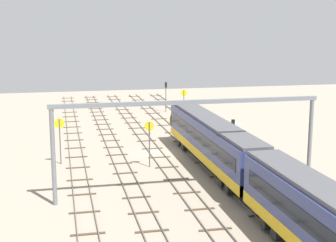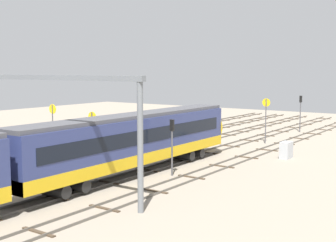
{
  "view_description": "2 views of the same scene",
  "coord_description": "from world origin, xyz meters",
  "px_view_note": "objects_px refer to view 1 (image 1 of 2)",
  "views": [
    {
      "loc": [
        -53.1,
        10.29,
        14.13
      ],
      "look_at": [
        0.34,
        -1.49,
        3.55
      ],
      "focal_mm": 53.01,
      "sensor_mm": 36.0,
      "label": 1
    },
    {
      "loc": [
        -35.23,
        -27.63,
        8.48
      ],
      "look_at": [
        2.16,
        -1.53,
        3.38
      ],
      "focal_mm": 49.11,
      "sensor_mm": 36.0,
      "label": 2
    }
  ],
  "objects_px": {
    "speed_sign_mid_trackside": "(60,134)",
    "signal_light_trackside_departure": "(166,93)",
    "signal_light_trackside_approach": "(233,134)",
    "train": "(257,176)",
    "overhead_gantry": "(189,121)",
    "speed_sign_near_foreground": "(149,137)",
    "relay_cabinet": "(236,129)",
    "speed_sign_far_trackside": "(184,102)"
  },
  "relations": [
    {
      "from": "speed_sign_mid_trackside",
      "to": "signal_light_trackside_departure",
      "type": "bearing_deg",
      "value": -31.33
    },
    {
      "from": "signal_light_trackside_approach",
      "to": "train",
      "type": "bearing_deg",
      "value": 168.2
    },
    {
      "from": "overhead_gantry",
      "to": "signal_light_trackside_departure",
      "type": "height_order",
      "value": "overhead_gantry"
    },
    {
      "from": "speed_sign_mid_trackside",
      "to": "speed_sign_near_foreground",
      "type": "bearing_deg",
      "value": -109.04
    },
    {
      "from": "overhead_gantry",
      "to": "signal_light_trackside_approach",
      "type": "distance_m",
      "value": 11.98
    },
    {
      "from": "signal_light_trackside_approach",
      "to": "relay_cabinet",
      "type": "distance_m",
      "value": 13.37
    },
    {
      "from": "signal_light_trackside_approach",
      "to": "signal_light_trackside_departure",
      "type": "distance_m",
      "value": 31.45
    },
    {
      "from": "overhead_gantry",
      "to": "signal_light_trackside_departure",
      "type": "relative_size",
      "value": 4.56
    },
    {
      "from": "relay_cabinet",
      "to": "speed_sign_far_trackside",
      "type": "bearing_deg",
      "value": 35.59
    },
    {
      "from": "speed_sign_near_foreground",
      "to": "speed_sign_mid_trackside",
      "type": "height_order",
      "value": "speed_sign_mid_trackside"
    },
    {
      "from": "speed_sign_far_trackside",
      "to": "signal_light_trackside_approach",
      "type": "xyz_separation_m",
      "value": [
        -19.53,
        -0.31,
        -0.43
      ]
    },
    {
      "from": "train",
      "to": "speed_sign_far_trackside",
      "type": "height_order",
      "value": "speed_sign_far_trackside"
    },
    {
      "from": "train",
      "to": "signal_light_trackside_departure",
      "type": "distance_m",
      "value": 44.7
    },
    {
      "from": "signal_light_trackside_departure",
      "to": "relay_cabinet",
      "type": "distance_m",
      "value": 20.05
    },
    {
      "from": "train",
      "to": "speed_sign_mid_trackside",
      "type": "height_order",
      "value": "train"
    },
    {
      "from": "signal_light_trackside_approach",
      "to": "signal_light_trackside_departure",
      "type": "xyz_separation_m",
      "value": [
        31.45,
        0.35,
        0.25
      ]
    },
    {
      "from": "speed_sign_near_foreground",
      "to": "speed_sign_far_trackside",
      "type": "height_order",
      "value": "speed_sign_far_trackside"
    },
    {
      "from": "speed_sign_near_foreground",
      "to": "signal_light_trackside_approach",
      "type": "relative_size",
      "value": 1.03
    },
    {
      "from": "speed_sign_far_trackside",
      "to": "signal_light_trackside_approach",
      "type": "bearing_deg",
      "value": -179.08
    },
    {
      "from": "train",
      "to": "signal_light_trackside_approach",
      "type": "xyz_separation_m",
      "value": [
        13.19,
        -2.76,
        0.32
      ]
    },
    {
      "from": "speed_sign_near_foreground",
      "to": "speed_sign_far_trackside",
      "type": "bearing_deg",
      "value": -23.59
    },
    {
      "from": "speed_sign_far_trackside",
      "to": "overhead_gantry",
      "type": "bearing_deg",
      "value": 166.58
    },
    {
      "from": "overhead_gantry",
      "to": "relay_cabinet",
      "type": "relative_size",
      "value": 14.13
    },
    {
      "from": "relay_cabinet",
      "to": "signal_light_trackside_approach",
      "type": "bearing_deg",
      "value": 158.18
    },
    {
      "from": "speed_sign_mid_trackside",
      "to": "signal_light_trackside_departure",
      "type": "xyz_separation_m",
      "value": [
        28.37,
        -17.27,
        0.0
      ]
    },
    {
      "from": "train",
      "to": "overhead_gantry",
      "type": "height_order",
      "value": "overhead_gantry"
    },
    {
      "from": "train",
      "to": "relay_cabinet",
      "type": "relative_size",
      "value": 31.43
    },
    {
      "from": "speed_sign_far_trackside",
      "to": "relay_cabinet",
      "type": "distance_m",
      "value": 9.33
    },
    {
      "from": "speed_sign_far_trackside",
      "to": "signal_light_trackside_departure",
      "type": "xyz_separation_m",
      "value": [
        11.91,
        0.03,
        -0.17
      ]
    },
    {
      "from": "speed_sign_far_trackside",
      "to": "signal_light_trackside_approach",
      "type": "relative_size",
      "value": 1.15
    },
    {
      "from": "train",
      "to": "signal_light_trackside_departure",
      "type": "xyz_separation_m",
      "value": [
        44.63,
        -2.41,
        0.57
      ]
    },
    {
      "from": "speed_sign_mid_trackside",
      "to": "speed_sign_far_trackside",
      "type": "bearing_deg",
      "value": -46.44
    },
    {
      "from": "train",
      "to": "speed_sign_mid_trackside",
      "type": "relative_size",
      "value": 10.47
    },
    {
      "from": "train",
      "to": "speed_sign_far_trackside",
      "type": "relative_size",
      "value": 9.67
    },
    {
      "from": "signal_light_trackside_departure",
      "to": "speed_sign_mid_trackside",
      "type": "bearing_deg",
      "value": 148.67
    },
    {
      "from": "overhead_gantry",
      "to": "speed_sign_mid_trackside",
      "type": "height_order",
      "value": "overhead_gantry"
    },
    {
      "from": "train",
      "to": "relay_cabinet",
      "type": "bearing_deg",
      "value": -16.76
    },
    {
      "from": "train",
      "to": "speed_sign_near_foreground",
      "type": "distance_m",
      "value": 14.57
    },
    {
      "from": "speed_sign_near_foreground",
      "to": "relay_cabinet",
      "type": "relative_size",
      "value": 2.93
    },
    {
      "from": "speed_sign_far_trackside",
      "to": "relay_cabinet",
      "type": "relative_size",
      "value": 3.25
    },
    {
      "from": "train",
      "to": "signal_light_trackside_departure",
      "type": "relative_size",
      "value": 10.13
    },
    {
      "from": "speed_sign_far_trackside",
      "to": "signal_light_trackside_departure",
      "type": "relative_size",
      "value": 1.05
    }
  ]
}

